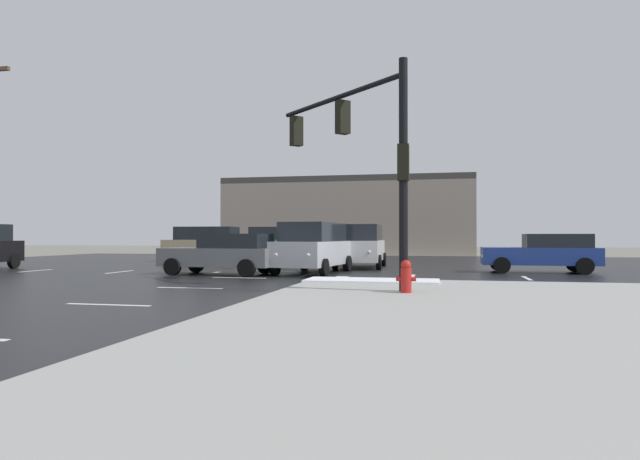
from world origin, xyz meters
name	(u,v)px	position (x,y,z in m)	size (l,w,h in m)	color
ground_plane	(257,275)	(0.00, 0.00, 0.00)	(120.00, 120.00, 0.00)	slate
road_asphalt	(257,274)	(0.00, 0.00, 0.01)	(44.00, 44.00, 0.02)	black
snow_strip_curbside	(372,280)	(5.00, -4.00, 0.17)	(4.00, 1.60, 0.06)	white
lane_markings	(277,277)	(1.20, -1.38, 0.02)	(36.15, 36.15, 0.01)	silver
traffic_signal_mast	(363,143)	(4.97, -5.72, 4.06)	(4.28, 4.19, 5.81)	black
fire_hydrant	(406,276)	(6.22, -7.18, 0.54)	(0.48, 0.26, 0.79)	red
strip_building_background	(350,217)	(-0.73, 27.24, 3.21)	(20.79, 8.00, 6.41)	gray
suv_green	(271,243)	(-3.04, 11.64, 1.09)	(2.21, 4.86, 2.03)	#195933
suv_white	(361,245)	(3.30, 5.47, 1.09)	(2.31, 4.89, 2.03)	white
sedan_blue	(544,252)	(11.12, 3.28, 0.85)	(4.55, 2.05, 1.58)	navy
suv_tan	(207,243)	(-6.21, 9.30, 1.09)	(4.91, 2.35, 2.03)	tan
suv_silver	(313,247)	(2.02, 1.06, 1.09)	(2.56, 4.98, 2.03)	#B7BABF
sedan_grey	(224,253)	(-1.14, -0.58, 0.85)	(4.64, 2.31, 1.58)	slate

